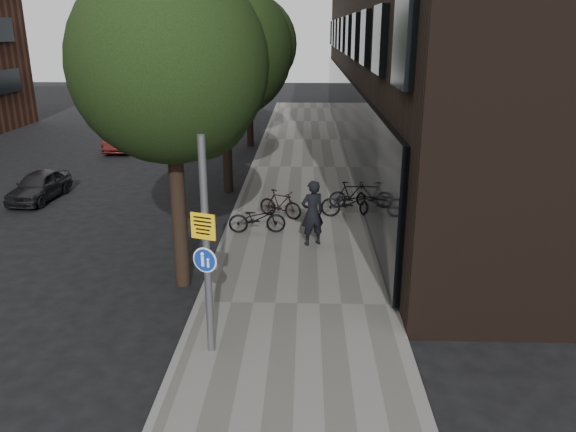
{
  "coord_description": "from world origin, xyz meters",
  "views": [
    {
      "loc": [
        0.4,
        -8.1,
        6.01
      ],
      "look_at": [
        0.02,
        3.94,
        2.0
      ],
      "focal_mm": 35.0,
      "sensor_mm": 36.0,
      "label": 1
    }
  ],
  "objects_px": {
    "parked_bike_facade_near": "(350,202)",
    "parked_car_near": "(39,186)",
    "pedestrian": "(312,213)",
    "signpost": "(207,248)"
  },
  "relations": [
    {
      "from": "parked_bike_facade_near",
      "to": "pedestrian",
      "type": "bearing_deg",
      "value": 156.09
    },
    {
      "from": "signpost",
      "to": "parked_bike_facade_near",
      "type": "xyz_separation_m",
      "value": [
        3.26,
        8.22,
        -1.61
      ]
    },
    {
      "from": "signpost",
      "to": "pedestrian",
      "type": "height_order",
      "value": "signpost"
    },
    {
      "from": "parked_bike_facade_near",
      "to": "parked_car_near",
      "type": "xyz_separation_m",
      "value": [
        -11.29,
        2.0,
        -0.08
      ]
    },
    {
      "from": "signpost",
      "to": "parked_car_near",
      "type": "height_order",
      "value": "signpost"
    },
    {
      "from": "parked_bike_facade_near",
      "to": "parked_car_near",
      "type": "distance_m",
      "value": 11.47
    },
    {
      "from": "parked_bike_facade_near",
      "to": "signpost",
      "type": "bearing_deg",
      "value": 161.03
    },
    {
      "from": "parked_bike_facade_near",
      "to": "parked_car_near",
      "type": "relative_size",
      "value": 0.61
    },
    {
      "from": "pedestrian",
      "to": "parked_car_near",
      "type": "relative_size",
      "value": 0.6
    },
    {
      "from": "signpost",
      "to": "pedestrian",
      "type": "bearing_deg",
      "value": 90.21
    }
  ]
}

